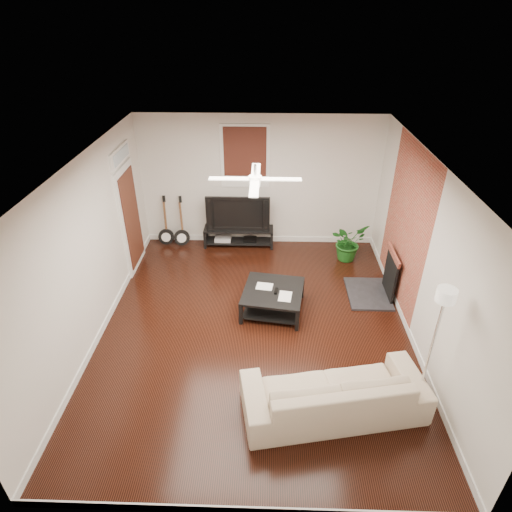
{
  "coord_description": "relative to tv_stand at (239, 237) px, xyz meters",
  "views": [
    {
      "loc": [
        0.18,
        -5.47,
        4.67
      ],
      "look_at": [
        0.0,
        0.4,
        1.15
      ],
      "focal_mm": 30.04,
      "sensor_mm": 36.0,
      "label": 1
    }
  ],
  "objects": [
    {
      "name": "guitar_left",
      "position": [
        -1.59,
        -0.03,
        0.35
      ],
      "size": [
        0.38,
        0.29,
        1.12
      ],
      "primitive_type": null,
      "rotation": [
        0.0,
        0.0,
        0.14
      ],
      "color": "black",
      "rests_on": "floor"
    },
    {
      "name": "potted_plant",
      "position": [
        2.29,
        -0.5,
        0.19
      ],
      "size": [
        0.94,
        0.93,
        0.79
      ],
      "primitive_type": "imported",
      "rotation": [
        0.0,
        0.0,
        0.66
      ],
      "color": "#1A5C1A",
      "rests_on": "floor"
    },
    {
      "name": "tv",
      "position": [
        -0.0,
        0.02,
        0.6
      ],
      "size": [
        1.34,
        0.18,
        0.77
      ],
      "primitive_type": "imported",
      "color": "black",
      "rests_on": "tv_stand"
    },
    {
      "name": "brick_accent",
      "position": [
        2.94,
        -1.78,
        1.19
      ],
      "size": [
        0.02,
        2.2,
        2.8
      ],
      "primitive_type": "cube",
      "color": "#A84836",
      "rests_on": "floor"
    },
    {
      "name": "coffee_table",
      "position": [
        0.74,
        -2.28,
        -0.0
      ],
      "size": [
        1.13,
        1.13,
        0.42
      ],
      "primitive_type": "cube",
      "rotation": [
        0.0,
        0.0,
        -0.15
      ],
      "color": "black",
      "rests_on": "floor"
    },
    {
      "name": "room",
      "position": [
        0.45,
        -2.78,
        1.19
      ],
      "size": [
        5.01,
        6.01,
        2.81
      ],
      "color": "black",
      "rests_on": "ground"
    },
    {
      "name": "ceiling_fan",
      "position": [
        0.45,
        -2.78,
        2.39
      ],
      "size": [
        1.24,
        1.24,
        0.32
      ],
      "primitive_type": null,
      "color": "white",
      "rests_on": "ceiling"
    },
    {
      "name": "floor_lamp",
      "position": [
        2.65,
        -4.29,
        0.75
      ],
      "size": [
        0.37,
        0.37,
        1.91
      ],
      "primitive_type": null,
      "rotation": [
        0.0,
        0.0,
        0.19
      ],
      "color": "white",
      "rests_on": "floor"
    },
    {
      "name": "tv_stand",
      "position": [
        0.0,
        0.0,
        0.0
      ],
      "size": [
        1.5,
        0.4,
        0.42
      ],
      "primitive_type": "cube",
      "color": "black",
      "rests_on": "floor"
    },
    {
      "name": "window_back",
      "position": [
        0.15,
        0.19,
        1.74
      ],
      "size": [
        1.0,
        0.06,
        1.3
      ],
      "primitive_type": "cube",
      "color": "#37120F",
      "rests_on": "wall_back"
    },
    {
      "name": "door_left",
      "position": [
        -2.01,
        -0.88,
        1.04
      ],
      "size": [
        0.08,
        1.0,
        2.5
      ],
      "primitive_type": "cube",
      "color": "white",
      "rests_on": "wall_left"
    },
    {
      "name": "guitar_right",
      "position": [
        -1.24,
        -0.06,
        0.35
      ],
      "size": [
        0.39,
        0.32,
        1.12
      ],
      "primitive_type": null,
      "rotation": [
        0.0,
        0.0,
        0.25
      ],
      "color": "black",
      "rests_on": "floor"
    },
    {
      "name": "sofa",
      "position": [
        1.52,
        -4.39,
        0.13
      ],
      "size": [
        2.47,
        1.33,
        0.68
      ],
      "primitive_type": "imported",
      "rotation": [
        0.0,
        0.0,
        3.33
      ],
      "color": "#C7AF95",
      "rests_on": "floor"
    },
    {
      "name": "fireplace",
      "position": [
        2.65,
        -1.78,
        0.25
      ],
      "size": [
        0.8,
        1.1,
        0.92
      ],
      "primitive_type": "cube",
      "color": "black",
      "rests_on": "floor"
    }
  ]
}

